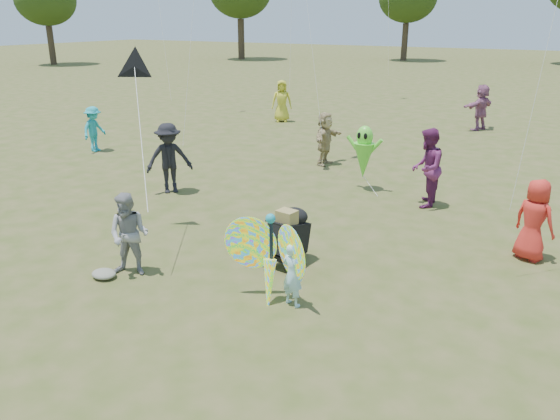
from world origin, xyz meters
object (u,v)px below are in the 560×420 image
Objects in this scene: adult_man at (129,235)px; crowd_d at (325,139)px; child_girl at (292,275)px; butterfly_kite at (270,259)px; crowd_e at (427,168)px; crowd_a at (534,220)px; crowd_j at (481,107)px; crowd_g at (282,101)px; crowd_b at (169,158)px; crowd_i at (94,129)px; alien_kite at (364,154)px; jogging_stroller at (289,233)px.

crowd_d reaches higher than adult_man.
butterfly_kite reaches higher than child_girl.
adult_man is 0.79× the size of crowd_e.
crowd_j is at bearing -50.13° from crowd_a.
crowd_a is 7.92m from crowd_d.
crowd_d is at bearing 109.69° from butterfly_kite.
adult_man reaches higher than child_girl.
child_girl is 16.45m from crowd_g.
crowd_b is (-2.64, 4.15, 0.16)m from adult_man.
crowd_a is (6.18, 4.31, 0.03)m from adult_man.
crowd_d is at bearing -130.40° from crowd_e.
butterfly_kite is at bearing -160.29° from crowd_d.
crowd_j is (10.83, 10.58, 0.15)m from crowd_i.
crowd_g is 8.62m from crowd_i.
crowd_b reaches higher than crowd_d.
crowd_a is at bearing -30.37° from alien_kite.
crowd_j reaches higher than crowd_i.
child_girl is 0.62× the size of alien_kite.
alien_kite is at bearing -114.57° from crowd_e.
child_girl is 1.60m from jogging_stroller.
crowd_j is 1.06× the size of alien_kite.
adult_man is at bearing -105.36° from crowd_b.
alien_kite is at bearing -15.02° from crowd_b.
crowd_g is (-8.75, 8.25, -0.06)m from crowd_e.
butterfly_kite is (-3.50, -3.90, -0.05)m from crowd_a.
crowd_b reaches higher than crowd_i.
alien_kite reaches higher than jogging_stroller.
crowd_j is (8.01, 2.43, 0.02)m from crowd_g.
crowd_d reaches higher than butterfly_kite.
crowd_i is 1.42× the size of jogging_stroller.
alien_kite is at bearing 17.84° from crowd_j.
alien_kite is at bearing 55.94° from adult_man.
crowd_j is (3.12, 8.27, 0.09)m from crowd_d.
crowd_g is at bearing 89.22° from adult_man.
crowd_d is 8.84m from crowd_j.
adult_man is 7.32m from crowd_e.
adult_man is 7.15m from alien_kite.
crowd_d is (-3.40, 8.36, 0.29)m from child_girl.
adult_man is at bearing -103.68° from alien_kite.
crowd_i is (-14.22, 2.20, -0.03)m from crowd_a.
crowd_i is (-8.04, 6.51, 0.00)m from adult_man.
crowd_d is 7.62m from crowd_g.
adult_man is 0.88× the size of alien_kite.
crowd_d is (-6.51, 4.50, 0.03)m from crowd_a.
child_girl is 1.00× the size of jogging_stroller.
adult_man is at bearing -136.47° from crowd_i.
crowd_d is at bearing 15.87° from crowd_b.
crowd_b reaches higher than adult_man.
crowd_g is at bearing -17.23° from crowd_a.
alien_kite is (2.02, -1.87, 0.14)m from crowd_d.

